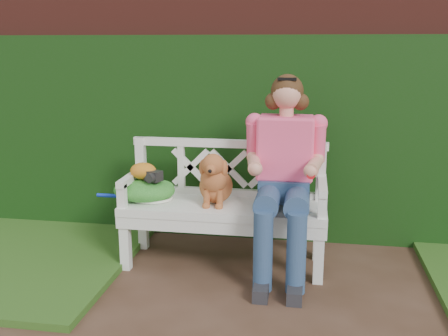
# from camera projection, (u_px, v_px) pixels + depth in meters

# --- Properties ---
(brick_wall) EXTENTS (10.00, 0.30, 2.20)m
(brick_wall) POSITION_uv_depth(u_px,v_px,m) (284.00, 107.00, 4.51)
(brick_wall) COLOR maroon
(brick_wall) RESTS_ON ground
(ivy_hedge) EXTENTS (10.00, 0.18, 1.70)m
(ivy_hedge) POSITION_uv_depth(u_px,v_px,m) (282.00, 140.00, 4.36)
(ivy_hedge) COLOR #11350A
(ivy_hedge) RESTS_ON ground
(garden_bench) EXTENTS (1.65, 0.81, 0.48)m
(garden_bench) POSITION_uv_depth(u_px,v_px,m) (224.00, 234.00, 3.93)
(garden_bench) COLOR white
(garden_bench) RESTS_ON ground
(seated_woman) EXTENTS (0.64, 0.83, 1.41)m
(seated_woman) POSITION_uv_depth(u_px,v_px,m) (284.00, 177.00, 3.73)
(seated_woman) COLOR #F44D6B
(seated_woman) RESTS_ON ground
(dog) EXTENTS (0.39, 0.44, 0.40)m
(dog) POSITION_uv_depth(u_px,v_px,m) (215.00, 177.00, 3.83)
(dog) COLOR olive
(dog) RESTS_ON garden_bench
(tennis_racket) EXTENTS (0.67, 0.39, 0.03)m
(tennis_racket) POSITION_uv_depth(u_px,v_px,m) (147.00, 197.00, 3.97)
(tennis_racket) COLOR silver
(tennis_racket) RESTS_ON garden_bench
(green_bag) EXTENTS (0.55, 0.48, 0.16)m
(green_bag) POSITION_uv_depth(u_px,v_px,m) (144.00, 190.00, 3.94)
(green_bag) COLOR #1F7F27
(green_bag) RESTS_ON garden_bench
(camera_item) EXTENTS (0.14, 0.13, 0.08)m
(camera_item) POSITION_uv_depth(u_px,v_px,m) (154.00, 176.00, 3.87)
(camera_item) COLOR black
(camera_item) RESTS_ON green_bag
(baseball_glove) EXTENTS (0.21, 0.16, 0.13)m
(baseball_glove) POSITION_uv_depth(u_px,v_px,m) (143.00, 171.00, 3.92)
(baseball_glove) COLOR #C3731B
(baseball_glove) RESTS_ON green_bag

